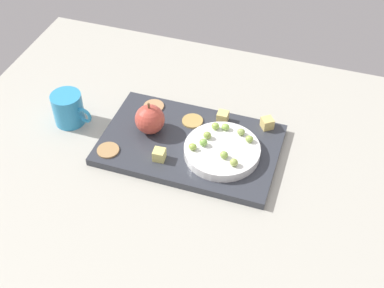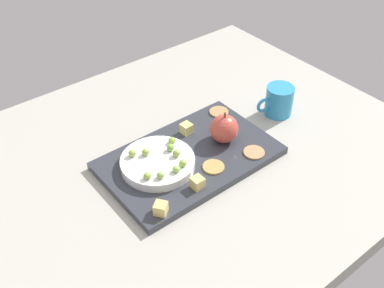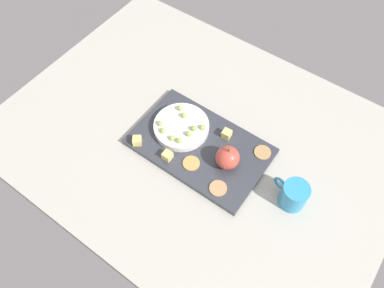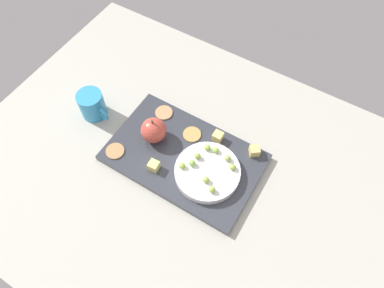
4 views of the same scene
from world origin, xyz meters
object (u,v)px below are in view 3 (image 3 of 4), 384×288
Objects in this scene: grape_4 at (180,108)px; grape_8 at (184,115)px; grape_5 at (179,140)px; apple_whole at (228,158)px; cracker_1 at (191,163)px; cup at (293,195)px; platter at (200,146)px; cracker_0 at (218,188)px; grape_0 at (160,123)px; grape_1 at (172,138)px; cracker_2 at (263,152)px; grape_6 at (203,127)px; grape_3 at (194,128)px; grape_7 at (163,131)px; grape_2 at (189,134)px; cheese_cube_0 at (137,141)px; cheese_cube_1 at (227,134)px; cheese_cube_2 at (167,156)px; serving_dish at (181,127)px.

grape_4 and grape_8 have the same top height.
apple_whole is at bearing 11.72° from grape_5.
cup is (27.78, 7.01, 1.89)cm from cracker_1.
cracker_0 is (11.93, -8.59, 1.10)cm from platter.
grape_8 is at bearing 174.44° from cup.
grape_5 reaches higher than grape_0.
apple_whole is 3.83× the size of grape_1.
apple_whole reaches higher than grape_0.
grape_0 is at bearing 169.07° from grape_5.
cracker_2 is 0.48× the size of cup.
platter is 5.69cm from grape_6.
grape_3 is 1.00× the size of grape_7.
cup reaches higher than cracker_2.
platter is 22.32× the size of grape_8.
grape_7 is at bearing -155.76° from cracker_2.
cracker_2 is 2.77× the size of grape_2.
cheese_cube_0 is 0.24× the size of cup.
grape_5 is (-20.65, -11.92, 2.65)cm from cracker_2.
apple_whole is at bearing -56.54° from cheese_cube_1.
grape_7 is at bearing 166.85° from cracker_1.
platter is 18.01cm from cracker_2.
cheese_cube_1 is 1.41× the size of grape_6.
grape_7 is (-6.66, -3.38, -0.07)cm from grape_2.
cheese_cube_2 is at bearing -73.32° from grape_8.
grape_1 is 1.00× the size of grape_5.
cup is at bearing -6.28° from grape_6.
grape_6 is at bearing 29.26° from grape_0.
grape_0 is 7.43cm from grape_8.
grape_7 is 0.17× the size of cup.
grape_1 is 8.67cm from grape_8.
grape_1 is 1.00× the size of grape_8.
grape_0 is (-5.02, -3.57, 1.75)cm from serving_dish.
grape_0 and grape_7 have the same top height.
grape_6 and grape_7 have the same top height.
grape_3 and grape_4 have the same top height.
grape_4 reaches higher than platter.
grape_2 is (3.88, -1.74, 1.84)cm from serving_dish.
platter is at bearing 5.07° from grape_2.
apple_whole is at bearing 106.29° from cracker_0.
cheese_cube_0 is 10.20cm from cheese_cube_2.
cheese_cube_2 is (-14.58, -8.17, -2.11)cm from apple_whole.
platter is 14.74cm from cracker_0.
apple_whole is at bearing -7.09° from serving_dish.
grape_2 is (11.25, 9.69, 1.64)cm from cheese_cube_0.
cheese_cube_2 reaches higher than cracker_0.
cracker_0 reaches higher than platter.
platter is 22.32× the size of grape_0.
grape_2 is at bearing -174.93° from platter.
grape_4 is at bearing 130.58° from serving_dish.
apple_whole is 19.16cm from grape_8.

